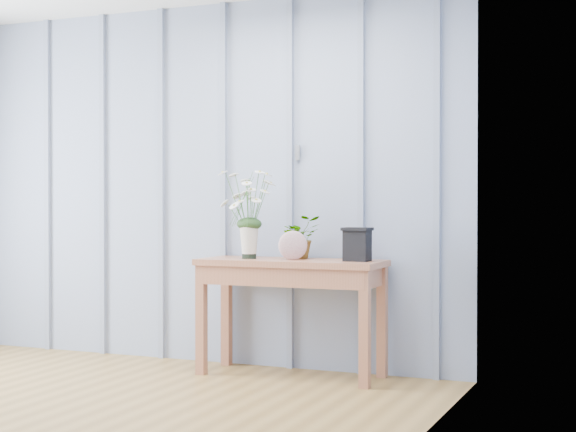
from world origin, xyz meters
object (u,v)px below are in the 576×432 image
at_px(daisy_vase, 249,202).
at_px(felt_disc_vessel, 293,245).
at_px(sideboard, 291,277).
at_px(carved_box, 357,244).

height_order(daisy_vase, felt_disc_vessel, daisy_vase).
distance_m(sideboard, daisy_vase, 0.56).
bearing_deg(sideboard, carved_box, -0.27).
height_order(sideboard, carved_box, carved_box).
xyz_separation_m(daisy_vase, carved_box, (0.73, 0.03, -0.26)).
xyz_separation_m(felt_disc_vessel, carved_box, (0.42, 0.04, 0.01)).
bearing_deg(daisy_vase, carved_box, 2.31).
relative_size(daisy_vase, felt_disc_vessel, 3.13).
relative_size(sideboard, daisy_vase, 2.05).
xyz_separation_m(sideboard, daisy_vase, (-0.28, -0.03, 0.48)).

